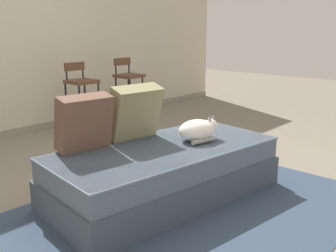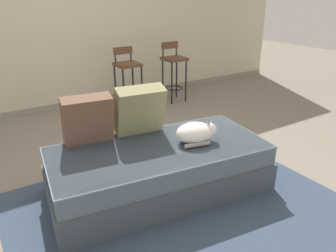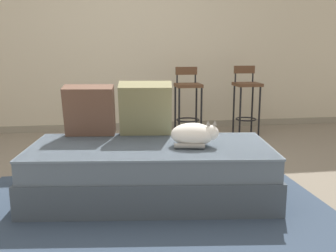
% 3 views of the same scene
% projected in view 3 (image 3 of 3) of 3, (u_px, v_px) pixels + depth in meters
% --- Properties ---
extents(ground_plane, '(16.00, 16.00, 0.00)m').
position_uv_depth(ground_plane, '(146.00, 180.00, 3.40)').
color(ground_plane, slate).
rests_on(ground_plane, ground).
extents(wall_back_panel, '(8.00, 0.10, 2.60)m').
position_uv_depth(wall_back_panel, '(128.00, 35.00, 5.32)').
color(wall_back_panel, beige).
rests_on(wall_back_panel, ground).
extents(wall_baseboard_trim, '(8.00, 0.02, 0.09)m').
position_uv_depth(wall_baseboard_trim, '(130.00, 126.00, 5.52)').
color(wall_baseboard_trim, gray).
rests_on(wall_baseboard_trim, ground).
extents(area_rug, '(2.51, 1.95, 0.01)m').
position_uv_depth(area_rug, '(156.00, 212.00, 2.72)').
color(area_rug, '#334256').
rests_on(area_rug, ground).
extents(couch, '(1.90, 1.07, 0.41)m').
position_uv_depth(couch, '(150.00, 171.00, 2.97)').
color(couch, '#44505B').
rests_on(couch, ground).
extents(throw_pillow_corner, '(0.42, 0.27, 0.42)m').
position_uv_depth(throw_pillow_corner, '(89.00, 110.00, 3.20)').
color(throw_pillow_corner, brown).
rests_on(throw_pillow_corner, couch).
extents(throw_pillow_middle, '(0.45, 0.32, 0.45)m').
position_uv_depth(throw_pillow_middle, '(145.00, 108.00, 3.21)').
color(throw_pillow_middle, '#847F56').
rests_on(throw_pillow_middle, couch).
extents(cat, '(0.37, 0.30, 0.20)m').
position_uv_depth(cat, '(194.00, 134.00, 2.89)').
color(cat, white).
rests_on(cat, couch).
extents(bar_stool_near_window, '(0.32, 0.32, 0.88)m').
position_uv_depth(bar_stool_near_window, '(188.00, 95.00, 4.99)').
color(bar_stool_near_window, black).
rests_on(bar_stool_near_window, ground).
extents(bar_stool_by_doorway, '(0.32, 0.32, 0.89)m').
position_uv_depth(bar_stool_by_doorway, '(246.00, 94.00, 5.11)').
color(bar_stool_by_doorway, black).
rests_on(bar_stool_by_doorway, ground).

